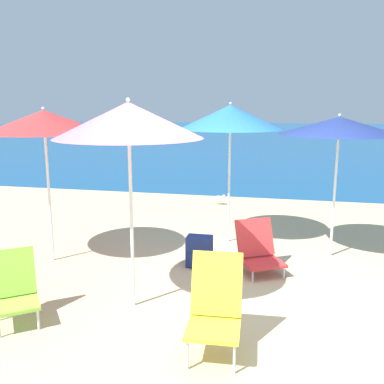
{
  "coord_description": "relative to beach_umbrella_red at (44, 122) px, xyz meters",
  "views": [
    {
      "loc": [
        0.4,
        -4.28,
        2.17
      ],
      "look_at": [
        -0.82,
        1.21,
        1.0
      ],
      "focal_mm": 40.0,
      "sensor_mm": 36.0,
      "label": 1
    }
  ],
  "objects": [
    {
      "name": "beach_chair_red",
      "position": [
        2.84,
        0.21,
        -1.63
      ],
      "size": [
        0.72,
        0.74,
        0.67
      ],
      "rotation": [
        0.0,
        0.0,
        0.51
      ],
      "color": "silver",
      "rests_on": "ground"
    },
    {
      "name": "beach_umbrella_pink",
      "position": [
        1.59,
        -1.06,
        0.07
      ],
      "size": [
        1.52,
        1.52,
        2.22
      ],
      "color": "white",
      "rests_on": "ground"
    },
    {
      "name": "ground_plane",
      "position": [
        2.75,
        -0.88,
        -1.93
      ],
      "size": [
        60.0,
        60.0,
        0.0
      ],
      "primitive_type": "plane",
      "color": "#C6B284"
    },
    {
      "name": "sea_water",
      "position": [
        2.75,
        24.71,
        -1.93
      ],
      "size": [
        60.0,
        40.0,
        0.01
      ],
      "color": "navy",
      "rests_on": "ground"
    },
    {
      "name": "seagull",
      "position": [
        1.77,
        3.84,
        -1.79
      ],
      "size": [
        0.27,
        0.11,
        0.23
      ],
      "color": "gold",
      "rests_on": "ground"
    },
    {
      "name": "beach_umbrella_red",
      "position": [
        0.0,
        0.0,
        0.0
      ],
      "size": [
        1.57,
        1.57,
        2.12
      ],
      "color": "white",
      "rests_on": "ground"
    },
    {
      "name": "beach_umbrella_navy",
      "position": [
        3.84,
        1.04,
        -0.06
      ],
      "size": [
        1.64,
        1.64,
        2.03
      ],
      "color": "white",
      "rests_on": "ground"
    },
    {
      "name": "backpack_navy",
      "position": [
        2.06,
        0.21,
        -1.72
      ],
      "size": [
        0.34,
        0.25,
        0.42
      ],
      "color": "navy",
      "rests_on": "ground"
    },
    {
      "name": "beach_umbrella_blue",
      "position": [
        2.3,
        1.37,
        0.03
      ],
      "size": [
        1.58,
        1.58,
        2.19
      ],
      "color": "white",
      "rests_on": "ground"
    },
    {
      "name": "beach_chair_yellow",
      "position": [
        2.6,
        -1.72,
        -1.5
      ],
      "size": [
        0.49,
        0.61,
        0.86
      ],
      "rotation": [
        0.0,
        0.0,
        0.06
      ],
      "color": "silver",
      "rests_on": "ground"
    },
    {
      "name": "beach_chair_lime",
      "position": [
        0.55,
        -1.63,
        -1.58
      ],
      "size": [
        0.63,
        0.65,
        0.72
      ],
      "rotation": [
        0.0,
        0.0,
        0.65
      ],
      "color": "silver",
      "rests_on": "ground"
    }
  ]
}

